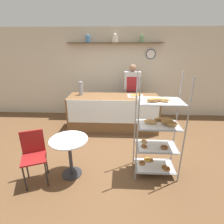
# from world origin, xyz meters

# --- Properties ---
(ground_plane) EXTENTS (14.00, 14.00, 0.00)m
(ground_plane) POSITION_xyz_m (0.00, 0.00, 0.00)
(ground_plane) COLOR brown
(back_wall) EXTENTS (10.00, 0.30, 2.70)m
(back_wall) POSITION_xyz_m (0.00, 2.38, 1.36)
(back_wall) COLOR beige
(back_wall) RESTS_ON ground_plane
(display_counter) EXTENTS (2.38, 0.78, 0.94)m
(display_counter) POSITION_xyz_m (0.00, 1.23, 0.47)
(display_counter) COLOR brown
(display_counter) RESTS_ON ground_plane
(pastry_rack) EXTENTS (0.75, 0.49, 1.79)m
(pastry_rack) POSITION_xyz_m (0.83, -0.54, 0.81)
(pastry_rack) COLOR gray
(pastry_rack) RESTS_ON ground_plane
(person_worker) EXTENTS (0.47, 0.23, 1.69)m
(person_worker) POSITION_xyz_m (0.52, 1.88, 0.92)
(person_worker) COLOR #282833
(person_worker) RESTS_ON ground_plane
(cafe_table) EXTENTS (0.64, 0.64, 0.72)m
(cafe_table) POSITION_xyz_m (-0.68, -0.67, 0.53)
(cafe_table) COLOR #262628
(cafe_table) RESTS_ON ground_plane
(cafe_chair) EXTENTS (0.49, 0.49, 0.89)m
(cafe_chair) POSITION_xyz_m (-1.24, -0.81, 0.55)
(cafe_chair) COLOR black
(cafe_chair) RESTS_ON ground_plane
(coffee_carafe) EXTENTS (0.11, 0.11, 0.37)m
(coffee_carafe) POSITION_xyz_m (-0.87, 1.33, 1.12)
(coffee_carafe) COLOR gray
(coffee_carafe) RESTS_ON display_counter
(donut_tray_counter) EXTENTS (0.41, 0.32, 0.05)m
(donut_tray_counter) POSITION_xyz_m (0.58, 1.26, 0.96)
(donut_tray_counter) COLOR silver
(donut_tray_counter) RESTS_ON display_counter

